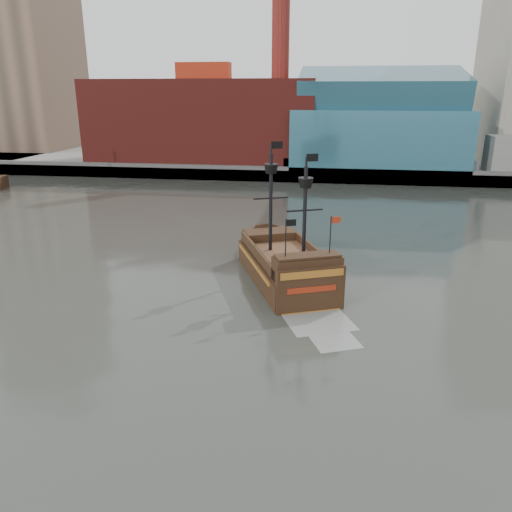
# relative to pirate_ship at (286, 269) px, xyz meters

# --- Properties ---
(ground) EXTENTS (400.00, 400.00, 0.00)m
(ground) POSITION_rel_pirate_ship_xyz_m (0.89, -15.07, -1.09)
(ground) COLOR #2B2D28
(ground) RESTS_ON ground
(promenade_far) EXTENTS (220.00, 60.00, 2.00)m
(promenade_far) POSITION_rel_pirate_ship_xyz_m (0.89, 76.93, -0.09)
(promenade_far) COLOR slate
(promenade_far) RESTS_ON ground
(seawall) EXTENTS (220.00, 1.00, 2.60)m
(seawall) POSITION_rel_pirate_ship_xyz_m (0.89, 47.43, 0.21)
(seawall) COLOR #4C4C49
(seawall) RESTS_ON ground
(skyline) EXTENTS (149.00, 45.00, 62.00)m
(skyline) POSITION_rel_pirate_ship_xyz_m (6.10, 69.49, 23.46)
(skyline) COLOR brown
(skyline) RESTS_ON promenade_far
(pirate_ship) EXTENTS (10.63, 16.74, 12.08)m
(pirate_ship) POSITION_rel_pirate_ship_xyz_m (0.00, 0.00, 0.00)
(pirate_ship) COLOR black
(pirate_ship) RESTS_ON ground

